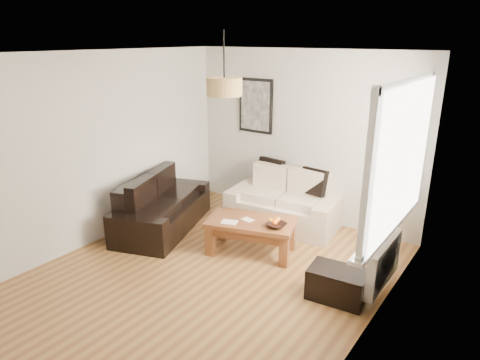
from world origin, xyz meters
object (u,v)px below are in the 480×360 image
Objects in this scene: loveseat_cream at (284,199)px; ottoman at (337,284)px; sofa_leather at (162,204)px; coffee_table at (251,236)px.

loveseat_cream is 2.66× the size of ottoman.
loveseat_cream is 0.93× the size of sofa_leather.
ottoman is (2.88, -0.18, -0.21)m from sofa_leather.
sofa_leather is (-1.41, -1.18, -0.03)m from loveseat_cream.
sofa_leather reaches higher than coffee_table.
coffee_table is at bearing -104.09° from sofa_leather.
loveseat_cream is at bearing 95.37° from coffee_table.
sofa_leather is 2.86× the size of ottoman.
coffee_table is at bearing 166.42° from ottoman.
coffee_table is 1.84× the size of ottoman.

